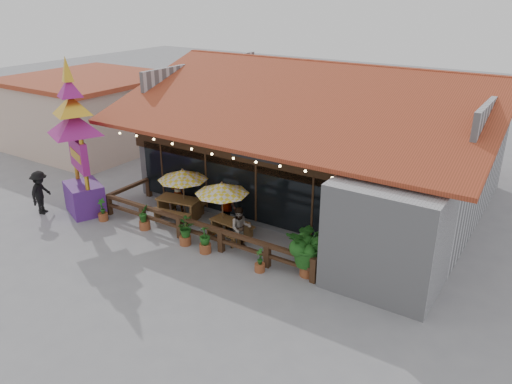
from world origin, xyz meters
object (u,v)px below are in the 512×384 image
Objects in this scene: picnic_table_left at (179,205)px; tropical_plant at (309,245)px; umbrella_left at (183,175)px; umbrella_right at (222,189)px; thai_sign_tower at (75,128)px; pedestrian at (41,192)px; picnic_table_right at (230,226)px.

picnic_table_left is 6.82m from tropical_plant.
umbrella_right is (2.26, -0.34, 0.01)m from umbrella_left.
umbrella_right is 1.21× the size of tropical_plant.
thai_sign_tower is 3.35m from pedestrian.
umbrella_right is 6.69m from thai_sign_tower.
umbrella_left is 4.77m from thai_sign_tower.
pedestrian is at bearing -151.26° from picnic_table_left.
thai_sign_tower is at bearing -79.26° from pedestrian.
pedestrian is (-5.47, -2.96, -0.99)m from umbrella_left.
umbrella_left is 3.06m from picnic_table_right.
umbrella_right is at bearing -8.61° from umbrella_left.
umbrella_left is 6.30m from pedestrian.
umbrella_left is at bearing 171.09° from picnic_table_right.
thai_sign_tower is 3.50× the size of tropical_plant.
thai_sign_tower is 3.72× the size of pedestrian.
tropical_plant is (6.47, -1.21, -0.78)m from umbrella_left.
umbrella_right reaches higher than tropical_plant.
picnic_table_right is (2.66, -0.42, -1.45)m from umbrella_left.
thai_sign_tower is at bearing -166.03° from umbrella_right.
tropical_plant is (4.21, -0.87, -0.79)m from umbrella_right.
umbrella_left is 6.63m from tropical_plant.
picnic_table_left is (-0.23, -0.09, -1.36)m from umbrella_left.
tropical_plant is at bearing -10.60° from umbrella_left.
picnic_table_left is 5.99m from pedestrian.
thai_sign_tower is at bearing -167.44° from picnic_table_right.
thai_sign_tower is 10.80m from tropical_plant.
umbrella_right is at bearing -96.32° from pedestrian.
tropical_plant is at bearing -11.66° from umbrella_right.
umbrella_right reaches higher than umbrella_left.
picnic_table_left is at bearing -157.97° from umbrella_left.
thai_sign_tower is (-6.25, -1.55, 1.81)m from umbrella_right.
umbrella_left is 1.15× the size of tropical_plant.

